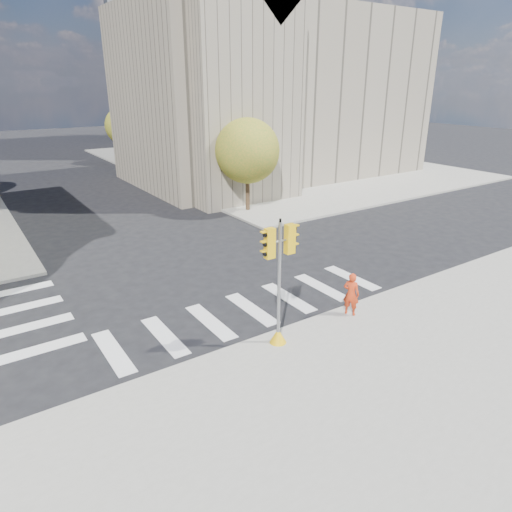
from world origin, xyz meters
The scene contains 12 objects.
ground centered at (0.00, 0.00, 0.00)m, with size 160.00×160.00×0.00m, color black.
sidewalk_near centered at (0.00, -11.00, 0.07)m, with size 30.00×14.00×0.15m, color gray.
sidewalk_far_right centered at (20.00, 26.00, 0.07)m, with size 28.00×40.00×0.15m, color gray.
civic_building centered at (15.59, 19.12, 7.26)m, with size 26.00×16.00×19.39m.
office_tower centered at (22.00, 42.00, 15.00)m, with size 20.00×18.00×30.00m, color #9EA0A3.
tree_re_near centered at (7.50, 10.00, 4.05)m, with size 4.20×4.20×6.16m.
tree_re_mid centered at (7.50, 22.00, 4.35)m, with size 4.60×4.60×6.66m.
tree_re_far centered at (7.50, 34.00, 3.87)m, with size 4.00×4.00×5.88m.
lamp_near centered at (8.00, 14.00, 4.58)m, with size 0.35×0.18×8.11m.
lamp_far centered at (8.00, 28.00, 4.58)m, with size 0.35×0.18×8.11m.
traffic_signal centered at (-0.82, -4.71, 1.95)m, with size 1.06×0.56×4.27m.
photographer centered at (2.59, -4.60, 0.97)m, with size 0.60×0.39×1.64m, color red.
Camera 1 is at (-8.74, -15.20, 8.25)m, focal length 32.00 mm.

